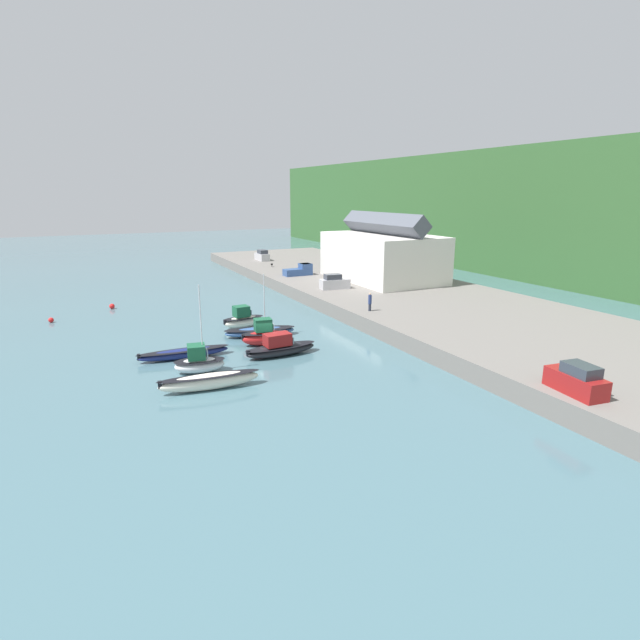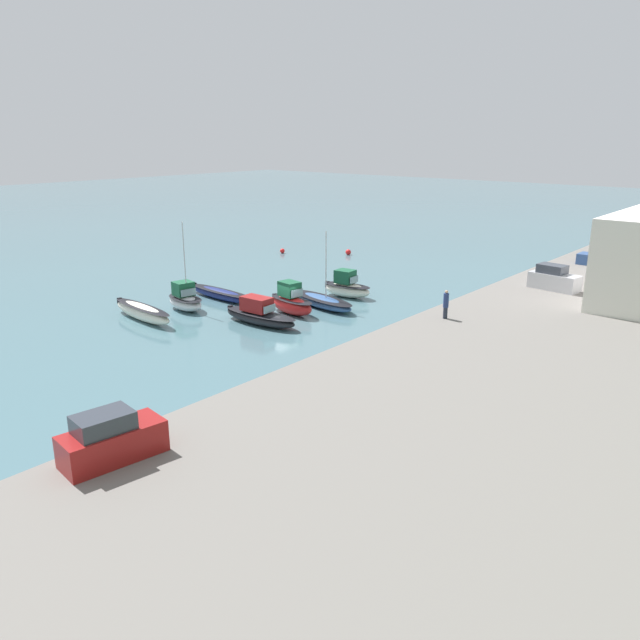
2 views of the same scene
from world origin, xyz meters
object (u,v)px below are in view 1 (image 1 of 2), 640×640
at_px(mooring_buoy_0, 112,306).
at_px(pickup_truck_0, 300,270).
at_px(moored_boat_2, 265,335).
at_px(moored_boat_5, 199,362).
at_px(parked_car_0, 262,256).
at_px(moored_boat_6, 209,381).
at_px(moored_boat_1, 260,331).
at_px(mooring_buoy_1, 51,320).
at_px(parked_car_3, 577,380).
at_px(dog_on_quay, 272,264).
at_px(moored_boat_3, 280,348).
at_px(parked_car_1, 334,282).
at_px(person_on_quay, 370,302).
at_px(moored_boat_4, 184,353).
at_px(moored_boat_0, 243,320).

bearing_deg(mooring_buoy_0, pickup_truck_0, 98.74).
bearing_deg(moored_boat_2, moored_boat_5, -48.97).
bearing_deg(moored_boat_5, parked_car_0, 164.75).
bearing_deg(moored_boat_5, moored_boat_6, 7.31).
xyz_separation_m(moored_boat_1, mooring_buoy_1, (-16.74, -20.67, -0.23)).
bearing_deg(parked_car_3, pickup_truck_0, 93.59).
distance_m(moored_boat_1, parked_car_0, 49.71).
bearing_deg(dog_on_quay, moored_boat_3, 113.62).
height_order(moored_boat_2, parked_car_1, parked_car_1).
relative_size(moored_boat_2, person_on_quay, 2.44).
bearing_deg(moored_boat_4, mooring_buoy_1, -148.29).
bearing_deg(mooring_buoy_1, moored_boat_1, 51.00).
xyz_separation_m(parked_car_0, pickup_truck_0, (20.66, -0.75, -0.10)).
xyz_separation_m(moored_boat_2, mooring_buoy_0, (-24.70, -12.87, -0.68)).
bearing_deg(moored_boat_6, parked_car_3, 57.89).
relative_size(moored_boat_3, moored_boat_4, 0.84).
bearing_deg(mooring_buoy_0, moored_boat_1, 32.26).
height_order(moored_boat_5, parked_car_3, moored_boat_5).
relative_size(moored_boat_5, parked_car_1, 1.76).
xyz_separation_m(parked_car_3, person_on_quay, (-27.38, 0.30, 0.18)).
height_order(moored_boat_4, dog_on_quay, dog_on_quay).
bearing_deg(moored_boat_0, mooring_buoy_1, -127.35).
xyz_separation_m(moored_boat_4, parked_car_1, (-16.54, 24.88, 2.19)).
bearing_deg(moored_boat_5, moored_boat_4, -164.32).
xyz_separation_m(parked_car_1, pickup_truck_0, (-13.35, 0.56, -0.10)).
height_order(parked_car_0, dog_on_quay, parked_car_0).
relative_size(moored_boat_6, dog_on_quay, 10.43).
xyz_separation_m(parked_car_1, dog_on_quay, (-24.57, -0.21, -0.46)).
xyz_separation_m(moored_boat_5, moored_boat_6, (4.28, -0.19, -0.21)).
bearing_deg(moored_boat_5, dog_on_quay, 161.83).
distance_m(moored_boat_1, moored_boat_2, 3.44).
xyz_separation_m(parked_car_0, parked_car_1, (34.01, -1.30, 0.00)).
relative_size(moored_boat_5, dog_on_quay, 9.84).
xyz_separation_m(moored_boat_0, parked_car_3, (33.16, 13.32, 1.75)).
bearing_deg(parked_car_1, mooring_buoy_0, -99.76).
xyz_separation_m(moored_boat_2, dog_on_quay, (-40.52, 16.25, 1.20)).
bearing_deg(moored_boat_3, person_on_quay, 109.94).
height_order(dog_on_quay, mooring_buoy_0, dog_on_quay).
height_order(dog_on_quay, mooring_buoy_1, dog_on_quay).
bearing_deg(dog_on_quay, mooring_buoy_0, 72.12).
distance_m(moored_boat_0, moored_boat_2, 7.64).
bearing_deg(parked_car_3, moored_boat_0, 119.23).
height_order(moored_boat_1, moored_boat_6, moored_boat_1).
distance_m(parked_car_0, mooring_buoy_0, 39.77).
relative_size(moored_boat_5, mooring_buoy_0, 10.97).
bearing_deg(moored_boat_1, moored_boat_3, 6.86).
distance_m(moored_boat_2, parked_car_0, 53.05).
relative_size(moored_boat_2, mooring_buoy_1, 8.54).
height_order(moored_boat_1, pickup_truck_0, moored_boat_1).
bearing_deg(moored_boat_0, moored_boat_1, 1.22).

